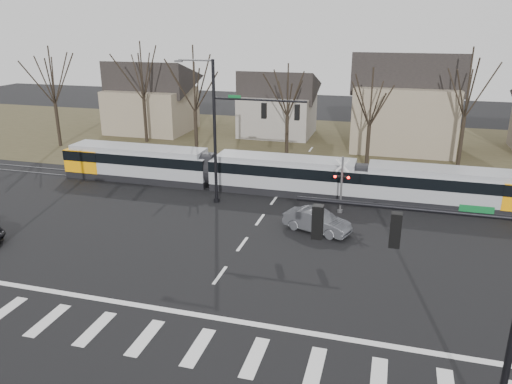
# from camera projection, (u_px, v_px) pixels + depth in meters

# --- Properties ---
(ground) EXTENTS (140.00, 140.00, 0.00)m
(ground) POSITION_uv_depth(u_px,v_px,m) (206.00, 294.00, 24.33)
(ground) COLOR black
(grass_verge) EXTENTS (140.00, 28.00, 0.01)m
(grass_verge) POSITION_uv_depth(u_px,v_px,m) (314.00, 145.00, 53.45)
(grass_verge) COLOR #38331E
(grass_verge) RESTS_ON ground
(crosswalk) EXTENTS (27.00, 2.60, 0.01)m
(crosswalk) POSITION_uv_depth(u_px,v_px,m) (171.00, 342.00, 20.69)
(crosswalk) COLOR silver
(crosswalk) RESTS_ON ground
(stop_line) EXTENTS (28.00, 0.35, 0.01)m
(stop_line) POSITION_uv_depth(u_px,v_px,m) (192.00, 314.00, 22.69)
(stop_line) COLOR silver
(stop_line) RESTS_ON ground
(lane_dashes) EXTENTS (0.18, 30.00, 0.01)m
(lane_dashes) POSITION_uv_depth(u_px,v_px,m) (280.00, 192.00, 38.89)
(lane_dashes) COLOR silver
(lane_dashes) RESTS_ON ground
(rail_pair) EXTENTS (90.00, 1.52, 0.06)m
(rail_pair) POSITION_uv_depth(u_px,v_px,m) (280.00, 192.00, 38.70)
(rail_pair) COLOR #59595E
(rail_pair) RESTS_ON ground
(tram) EXTENTS (36.96, 2.74, 2.80)m
(tram) POSITION_uv_depth(u_px,v_px,m) (283.00, 173.00, 38.35)
(tram) COLOR gray
(tram) RESTS_ON ground
(sedan) EXTENTS (4.15, 5.21, 1.41)m
(sedan) POSITION_uv_depth(u_px,v_px,m) (317.00, 221.00, 31.36)
(sedan) COLOR #44454A
(sedan) RESTS_ON ground
(signal_pole_near_right) EXTENTS (6.72, 0.44, 8.00)m
(signal_pole_near_right) POSITION_uv_depth(u_px,v_px,m) (450.00, 291.00, 14.60)
(signal_pole_near_right) COLOR black
(signal_pole_near_right) RESTS_ON ground
(signal_pole_far) EXTENTS (9.28, 0.44, 10.20)m
(signal_pole_far) POSITION_uv_depth(u_px,v_px,m) (236.00, 127.00, 34.46)
(signal_pole_far) COLOR black
(signal_pole_far) RESTS_ON ground
(rail_crossing_signal) EXTENTS (1.08, 0.36, 4.00)m
(rail_crossing_signal) POSITION_uv_depth(u_px,v_px,m) (341.00, 187.00, 34.08)
(rail_crossing_signal) COLOR #59595B
(rail_crossing_signal) RESTS_ON ground
(tree_row) EXTENTS (59.20, 7.20, 10.00)m
(tree_row) POSITION_uv_depth(u_px,v_px,m) (327.00, 108.00, 45.85)
(tree_row) COLOR black
(tree_row) RESTS_ON ground
(house_a) EXTENTS (9.72, 8.64, 8.60)m
(house_a) POSITION_uv_depth(u_px,v_px,m) (151.00, 94.00, 58.93)
(house_a) COLOR #7F715C
(house_a) RESTS_ON ground
(house_b) EXTENTS (8.64, 7.56, 7.65)m
(house_b) POSITION_uv_depth(u_px,v_px,m) (278.00, 100.00, 57.08)
(house_b) COLOR gray
(house_b) RESTS_ON ground
(house_c) EXTENTS (10.80, 8.64, 10.10)m
(house_c) POSITION_uv_depth(u_px,v_px,m) (406.00, 98.00, 50.36)
(house_c) COLOR #7F715C
(house_c) RESTS_ON ground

